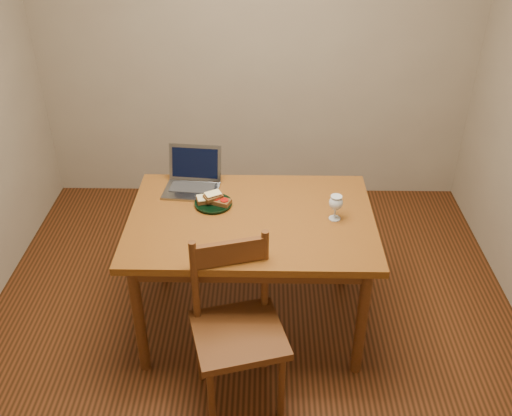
{
  "coord_description": "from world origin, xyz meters",
  "views": [
    {
      "loc": [
        0.07,
        -2.43,
        2.41
      ],
      "look_at": [
        0.03,
        0.07,
        0.8
      ],
      "focal_mm": 40.0,
      "sensor_mm": 36.0,
      "label": 1
    }
  ],
  "objects_px": {
    "laptop": "(193,177)",
    "chair": "(237,322)",
    "table": "(251,230)",
    "plate": "(213,204)",
    "milk_glass": "(336,207)"
  },
  "relations": [
    {
      "from": "chair",
      "to": "plate",
      "type": "relative_size",
      "value": 2.5
    },
    {
      "from": "plate",
      "to": "laptop",
      "type": "height_order",
      "value": "laptop"
    },
    {
      "from": "chair",
      "to": "milk_glass",
      "type": "relative_size",
      "value": 3.63
    },
    {
      "from": "laptop",
      "to": "chair",
      "type": "bearing_deg",
      "value": -65.72
    },
    {
      "from": "chair",
      "to": "plate",
      "type": "bearing_deg",
      "value": 88.14
    },
    {
      "from": "laptop",
      "to": "plate",
      "type": "bearing_deg",
      "value": -51.54
    },
    {
      "from": "table",
      "to": "laptop",
      "type": "bearing_deg",
      "value": 137.17
    },
    {
      "from": "chair",
      "to": "laptop",
      "type": "xyz_separation_m",
      "value": [
        -0.29,
        0.85,
        0.31
      ]
    },
    {
      "from": "table",
      "to": "milk_glass",
      "type": "relative_size",
      "value": 9.17
    },
    {
      "from": "plate",
      "to": "laptop",
      "type": "xyz_separation_m",
      "value": [
        -0.13,
        0.2,
        0.05
      ]
    },
    {
      "from": "table",
      "to": "chair",
      "type": "bearing_deg",
      "value": -95.95
    },
    {
      "from": "chair",
      "to": "milk_glass",
      "type": "bearing_deg",
      "value": 31.05
    },
    {
      "from": "table",
      "to": "plate",
      "type": "distance_m",
      "value": 0.26
    },
    {
      "from": "plate",
      "to": "milk_glass",
      "type": "xyz_separation_m",
      "value": [
        0.65,
        -0.12,
        0.06
      ]
    },
    {
      "from": "table",
      "to": "plate",
      "type": "height_order",
      "value": "plate"
    }
  ]
}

